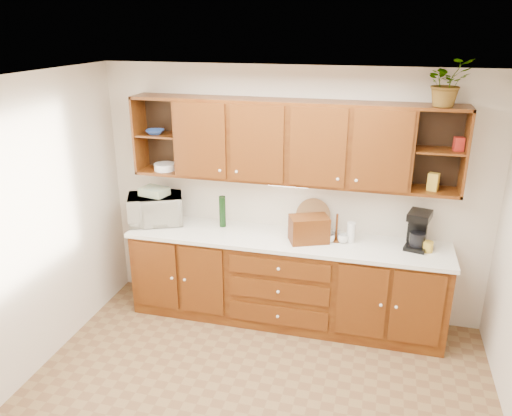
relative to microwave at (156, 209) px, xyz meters
The scene contains 24 objects.
floor 2.35m from the microwave, 46.30° to the right, with size 4.00×4.00×0.00m, color brown.
ceiling 2.56m from the microwave, 46.30° to the right, with size 4.00×4.00×0.00m, color white.
back_wall 1.47m from the microwave, ahead, with size 4.00×4.00×0.00m, color beige.
left_wall 1.62m from the microwave, 110.65° to the right, with size 3.50×3.50×0.00m, color beige.
base_cabinets 1.57m from the microwave, ahead, with size 3.20×0.60×0.90m, color #3C1606.
countertop 1.45m from the microwave, ahead, with size 3.24×0.64×0.04m, color white.
upper_cabinets 1.65m from the microwave, ahead, with size 3.20×0.33×0.80m.
undercabinet_light 1.48m from the microwave, ahead, with size 0.40×0.05×0.03m, color white.
wicker_basket 0.13m from the microwave, 151.85° to the right, with size 0.23×0.23×0.15m, color #986A3F.
microwave is the anchor object (origin of this frame).
towel_stack 0.20m from the microwave, ahead, with size 0.28×0.20×0.08m, color tan.
wine_bottle 0.73m from the microwave, ahead, with size 0.07×0.07×0.34m, color black.
woven_tray 1.69m from the microwave, ahead, with size 0.35×0.35×0.02m, color #986A3F.
bread_box 1.67m from the microwave, ahead, with size 0.37×0.23×0.26m, color #3C1606.
mug_tree 1.94m from the microwave, ahead, with size 0.27×0.26×0.28m.
canister_red 1.79m from the microwave, ahead, with size 0.11×0.11×0.15m, color #A21F17.
canister_white 2.08m from the microwave, ahead, with size 0.08×0.08×0.20m, color white.
canister_yellow 2.80m from the microwave, ahead, with size 0.10×0.10×0.10m, color gold.
coffee_maker 2.70m from the microwave, ahead, with size 0.25×0.30×0.37m.
bowl_stack 0.83m from the microwave, 55.20° to the left, with size 0.19×0.19×0.05m, color #274690.
plate_stack 0.48m from the microwave, 30.40° to the left, with size 0.23×0.23×0.07m, color white.
pantry_box_yellow 2.83m from the microwave, ahead, with size 0.09×0.07×0.16m, color gold.
pantry_box_red 3.08m from the microwave, ahead, with size 0.08×0.07×0.12m, color #A21F17.
potted_plant 3.12m from the microwave, ahead, with size 0.37×0.32×0.41m, color #999999.
Camera 1 is at (0.86, -3.08, 2.97)m, focal length 35.00 mm.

